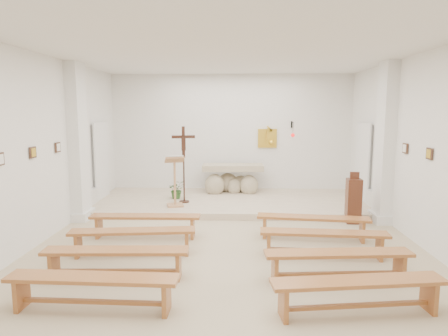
{
  "coord_description": "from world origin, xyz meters",
  "views": [
    {
      "loc": [
        0.14,
        -6.73,
        2.46
      ],
      "look_at": [
        -0.12,
        1.6,
        1.25
      ],
      "focal_mm": 32.0,
      "sensor_mm": 36.0,
      "label": 1
    }
  ],
  "objects_px": {
    "crucifix_stand": "(184,159)",
    "bench_left_third": "(116,256)",
    "donation_pedestal": "(353,201)",
    "bench_right_third": "(338,259)",
    "bench_left_front": "(145,221)",
    "bench_right_second": "(324,238)",
    "altar": "(232,181)",
    "bench_left_fourth": "(93,285)",
    "lectern": "(175,181)",
    "bench_left_second": "(133,236)",
    "bench_right_fourth": "(358,288)",
    "bench_right_front": "(313,222)"
  },
  "relations": [
    {
      "from": "crucifix_stand",
      "to": "bench_left_third",
      "type": "xyz_separation_m",
      "value": [
        -0.44,
        -4.31,
        -0.92
      ]
    },
    {
      "from": "donation_pedestal",
      "to": "bench_right_third",
      "type": "bearing_deg",
      "value": -106.91
    },
    {
      "from": "bench_left_front",
      "to": "bench_right_second",
      "type": "height_order",
      "value": "same"
    },
    {
      "from": "altar",
      "to": "bench_left_third",
      "type": "distance_m",
      "value": 5.82
    },
    {
      "from": "crucifix_stand",
      "to": "bench_right_third",
      "type": "relative_size",
      "value": 0.9
    },
    {
      "from": "bench_right_second",
      "to": "donation_pedestal",
      "type": "bearing_deg",
      "value": 66.49
    },
    {
      "from": "crucifix_stand",
      "to": "donation_pedestal",
      "type": "height_order",
      "value": "crucifix_stand"
    },
    {
      "from": "bench_left_third",
      "to": "bench_left_fourth",
      "type": "bearing_deg",
      "value": -92.02
    },
    {
      "from": "lectern",
      "to": "bench_left_second",
      "type": "distance_m",
      "value": 2.97
    },
    {
      "from": "donation_pedestal",
      "to": "bench_right_third",
      "type": "height_order",
      "value": "donation_pedestal"
    },
    {
      "from": "crucifix_stand",
      "to": "lectern",
      "type": "bearing_deg",
      "value": -121.64
    },
    {
      "from": "bench_left_fourth",
      "to": "bench_left_third",
      "type": "bearing_deg",
      "value": 91.93
    },
    {
      "from": "altar",
      "to": "bench_right_third",
      "type": "distance_m",
      "value": 5.81
    },
    {
      "from": "bench_left_third",
      "to": "bench_left_second",
      "type": "bearing_deg",
      "value": 87.98
    },
    {
      "from": "bench_left_second",
      "to": "bench_left_fourth",
      "type": "xyz_separation_m",
      "value": [
        0.0,
        -1.92,
        0.0
      ]
    },
    {
      "from": "bench_left_second",
      "to": "bench_right_fourth",
      "type": "height_order",
      "value": "same"
    },
    {
      "from": "bench_left_front",
      "to": "bench_right_fourth",
      "type": "relative_size",
      "value": 0.99
    },
    {
      "from": "bench_left_third",
      "to": "donation_pedestal",
      "type": "bearing_deg",
      "value": 33.44
    },
    {
      "from": "lectern",
      "to": "bench_right_fourth",
      "type": "xyz_separation_m",
      "value": [
        2.95,
        -4.84,
        -0.44
      ]
    },
    {
      "from": "crucifix_stand",
      "to": "bench_right_fourth",
      "type": "bearing_deg",
      "value": -72.73
    },
    {
      "from": "bench_left_front",
      "to": "bench_right_front",
      "type": "xyz_separation_m",
      "value": [
        3.23,
        0.0,
        0.0
      ]
    },
    {
      "from": "bench_right_third",
      "to": "bench_left_front",
      "type": "bearing_deg",
      "value": 145.06
    },
    {
      "from": "lectern",
      "to": "bench_right_second",
      "type": "xyz_separation_m",
      "value": [
        2.95,
        -2.93,
        -0.44
      ]
    },
    {
      "from": "lectern",
      "to": "donation_pedestal",
      "type": "distance_m",
      "value": 4.14
    },
    {
      "from": "bench_left_front",
      "to": "lectern",
      "type": "bearing_deg",
      "value": 81.4
    },
    {
      "from": "bench_right_second",
      "to": "bench_right_fourth",
      "type": "distance_m",
      "value": 1.92
    },
    {
      "from": "crucifix_stand",
      "to": "bench_left_front",
      "type": "distance_m",
      "value": 2.61
    },
    {
      "from": "bench_right_second",
      "to": "bench_right_third",
      "type": "bearing_deg",
      "value": -86.13
    },
    {
      "from": "bench_left_front",
      "to": "bench_right_fourth",
      "type": "bearing_deg",
      "value": -42.22
    },
    {
      "from": "lectern",
      "to": "crucifix_stand",
      "type": "distance_m",
      "value": 0.67
    },
    {
      "from": "altar",
      "to": "bench_left_fourth",
      "type": "distance_m",
      "value": 6.75
    },
    {
      "from": "donation_pedestal",
      "to": "bench_left_third",
      "type": "height_order",
      "value": "donation_pedestal"
    },
    {
      "from": "bench_left_second",
      "to": "bench_right_second",
      "type": "bearing_deg",
      "value": -5.79
    },
    {
      "from": "bench_left_fourth",
      "to": "crucifix_stand",
      "type": "bearing_deg",
      "value": 87.13
    },
    {
      "from": "lectern",
      "to": "bench_right_front",
      "type": "height_order",
      "value": "lectern"
    },
    {
      "from": "crucifix_stand",
      "to": "bench_left_second",
      "type": "relative_size",
      "value": 0.89
    },
    {
      "from": "bench_left_front",
      "to": "bench_left_second",
      "type": "distance_m",
      "value": 0.96
    },
    {
      "from": "bench_right_fourth",
      "to": "lectern",
      "type": "bearing_deg",
      "value": 113.95
    },
    {
      "from": "bench_right_second",
      "to": "bench_right_third",
      "type": "xyz_separation_m",
      "value": [
        0.0,
        -0.96,
        0.0
      ]
    },
    {
      "from": "bench_left_second",
      "to": "altar",
      "type": "bearing_deg",
      "value": 64.72
    },
    {
      "from": "lectern",
      "to": "bench_right_second",
      "type": "distance_m",
      "value": 4.18
    },
    {
      "from": "bench_right_second",
      "to": "bench_left_third",
      "type": "xyz_separation_m",
      "value": [
        -3.23,
        -0.96,
        0.0
      ]
    },
    {
      "from": "altar",
      "to": "donation_pedestal",
      "type": "bearing_deg",
      "value": -44.36
    },
    {
      "from": "donation_pedestal",
      "to": "bench_right_front",
      "type": "relative_size",
      "value": 0.53
    },
    {
      "from": "crucifix_stand",
      "to": "altar",
      "type": "bearing_deg",
      "value": 36.17
    },
    {
      "from": "altar",
      "to": "crucifix_stand",
      "type": "bearing_deg",
      "value": -134.73
    },
    {
      "from": "bench_left_third",
      "to": "bench_left_fourth",
      "type": "distance_m",
      "value": 0.96
    },
    {
      "from": "lectern",
      "to": "bench_right_third",
      "type": "relative_size",
      "value": 0.59
    },
    {
      "from": "altar",
      "to": "bench_left_third",
      "type": "height_order",
      "value": "altar"
    },
    {
      "from": "lectern",
      "to": "bench_right_second",
      "type": "relative_size",
      "value": 0.59
    }
  ]
}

